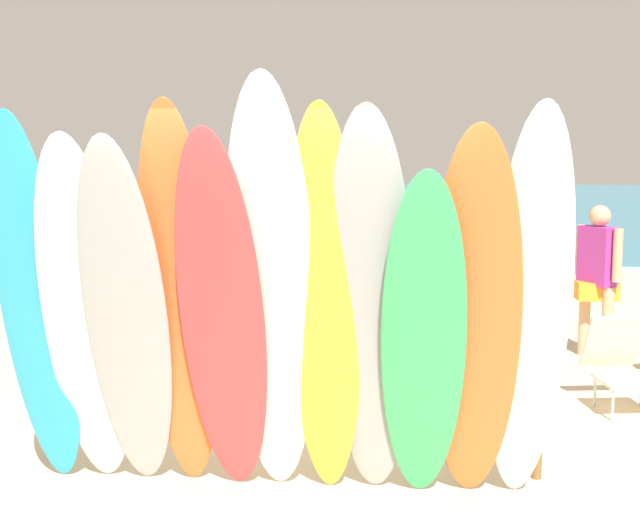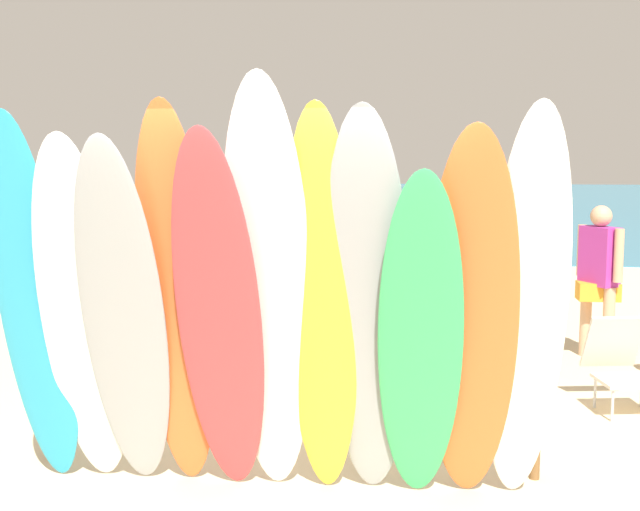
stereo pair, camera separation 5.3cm
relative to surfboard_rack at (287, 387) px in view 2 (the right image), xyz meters
name	(u,v)px [view 2 (the right image)]	position (x,y,z in m)	size (l,w,h in m)	color
ground	(373,246)	(0.00, 14.00, -0.60)	(60.00, 60.00, 0.00)	beige
ocean_water	(390,202)	(0.00, 30.94, -0.59)	(60.00, 40.00, 0.02)	teal
surfboard_rack	(287,387)	(0.00, 0.00, 0.00)	(3.58, 0.07, 0.75)	brown
surfboard_teal_0	(34,305)	(-1.58, -0.54, 0.66)	(0.51, 0.08, 2.56)	#289EC6
surfboard_white_1	(83,317)	(-1.23, -0.58, 0.59)	(0.56, 0.07, 2.46)	white
surfboard_grey_2	(124,320)	(-0.95, -0.62, 0.58)	(0.54, 0.07, 2.46)	#999EA3
surfboard_orange_3	(177,303)	(-0.62, -0.55, 0.69)	(0.49, 0.07, 2.64)	orange
surfboard_red_4	(219,320)	(-0.32, -0.65, 0.60)	(0.54, 0.06, 2.51)	#D13D42
surfboard_white_5	(268,295)	(-0.03, -0.59, 0.76)	(0.56, 0.06, 2.79)	white
surfboard_yellow_6	(322,308)	(0.31, -0.56, 0.68)	(0.48, 0.08, 2.60)	yellow
surfboard_grey_7	(368,311)	(0.60, -0.57, 0.67)	(0.55, 0.06, 2.61)	#999EA3
surfboard_green_8	(420,343)	(0.92, -0.61, 0.48)	(0.53, 0.06, 2.24)	#38B266
surfboard_orange_9	(472,321)	(1.23, -0.56, 0.61)	(0.58, 0.07, 2.49)	orange
surfboard_white_10	(527,312)	(1.57, -0.55, 0.68)	(0.50, 0.08, 2.62)	white
beachgoer_photographing	(470,281)	(1.49, 3.07, 0.30)	(0.41, 0.58, 1.57)	brown
beachgoer_strolling	(317,253)	(-0.32, 4.93, 0.34)	(0.43, 0.52, 1.64)	beige
beachgoer_near_rack	(599,271)	(2.89, 3.51, 0.36)	(0.44, 0.55, 1.67)	tan
beachgoer_midbeach	(374,243)	(0.36, 6.14, 0.34)	(0.43, 0.60, 1.64)	#9E704C
beach_chair_blue	(620,360)	(2.70, 1.73, -0.18)	(0.61, 0.78, 0.81)	#B7B7BC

